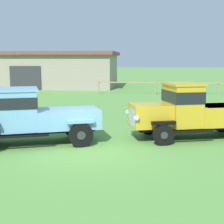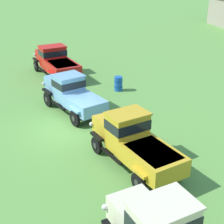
# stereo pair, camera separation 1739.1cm
# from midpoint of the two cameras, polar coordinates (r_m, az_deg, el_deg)

# --- Properties ---
(ground_plane) EXTENTS (240.00, 240.00, 0.00)m
(ground_plane) POSITION_cam_midpoint_polar(r_m,az_deg,el_deg) (12.21, 18.97, -4.19)
(ground_plane) COLOR #5B9342
(vintage_truck_foreground_near) EXTENTS (5.83, 3.19, 2.09)m
(vintage_truck_foreground_near) POSITION_cam_midpoint_polar(r_m,az_deg,el_deg) (19.62, 6.38, 11.09)
(vintage_truck_foreground_near) COLOR black
(vintage_truck_foreground_near) RESTS_ON ground
(vintage_truck_second_in_line) EXTENTS (5.18, 3.23, 2.07)m
(vintage_truck_second_in_line) POSITION_cam_midpoint_polar(r_m,az_deg,el_deg) (13.92, 16.86, 4.56)
(vintage_truck_second_in_line) COLOR black
(vintage_truck_second_in_line) RESTS_ON ground
(vintage_truck_midrow_center) EXTENTS (5.36, 3.10, 2.18)m
(vintage_truck_midrow_center) POSITION_cam_midpoint_polar(r_m,az_deg,el_deg) (11.07, 40.75, -6.06)
(vintage_truck_midrow_center) COLOR black
(vintage_truck_midrow_center) RESTS_ON ground
(oil_drum_beside_row) EXTENTS (0.56, 0.56, 0.95)m
(oil_drum_beside_row) POSITION_cam_midpoint_polar(r_m,az_deg,el_deg) (17.89, 22.19, 6.07)
(oil_drum_beside_row) COLOR #1951B2
(oil_drum_beside_row) RESTS_ON ground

